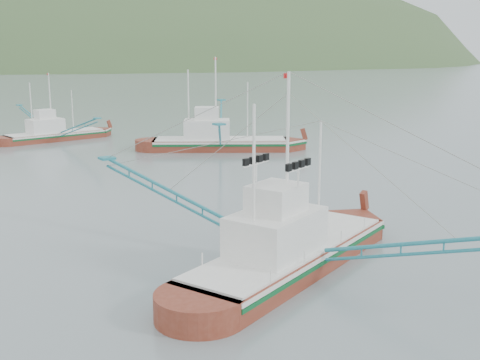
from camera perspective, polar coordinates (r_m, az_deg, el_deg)
ground at (r=32.79m, az=5.97°, el=-7.30°), size 1200.00×1200.00×0.00m
main_boat at (r=30.32m, az=4.74°, el=-4.64°), size 15.03×25.48×10.70m
bg_boat_far at (r=78.41m, az=-17.23°, el=4.59°), size 12.52×22.04×8.96m
bg_boat_right at (r=67.39m, az=-1.95°, el=4.83°), size 19.21×24.86×11.08m
headland_right at (r=522.93m, az=-4.54°, el=10.86°), size 684.00×432.00×306.00m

